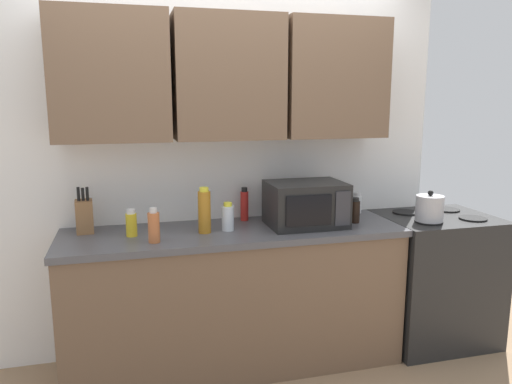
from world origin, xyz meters
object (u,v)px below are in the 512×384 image
bottle_white_jar (357,203)px  bottle_amber_vinegar (204,211)px  bottle_soy_dark (355,211)px  bottle_red_sauce (244,205)px  bottle_clear_tall (228,217)px  stove_range (434,278)px  bottle_spice_jar (154,227)px  microwave (306,204)px  kettle (430,208)px  bottle_yellow_mustard (131,224)px  knife_block (84,216)px

bottle_white_jar → bottle_amber_vinegar: bottle_amber_vinegar is taller
bottle_soy_dark → bottle_red_sauce: (-0.68, 0.24, 0.03)m
bottle_white_jar → bottle_clear_tall: bearing=-166.6°
stove_range → bottle_clear_tall: size_ratio=5.18×
bottle_white_jar → bottle_spice_jar: size_ratio=0.72×
stove_range → microwave: bearing=-180.0°
microwave → bottle_spice_jar: microwave is taller
kettle → microwave: bearing=170.2°
bottle_yellow_mustard → bottle_clear_tall: size_ratio=0.92×
kettle → bottle_white_jar: 0.51m
bottle_red_sauce → bottle_spice_jar: size_ratio=1.11×
bottle_yellow_mustard → bottle_amber_vinegar: 0.43m
stove_range → bottle_amber_vinegar: bearing=-179.7°
bottle_white_jar → bottle_red_sauce: 0.83m
bottle_clear_tall → bottle_soy_dark: bearing=-1.4°
knife_block → bottle_red_sauce: (1.01, 0.05, 0.00)m
bottle_white_jar → bottle_clear_tall: (-0.98, -0.23, 0.01)m
knife_block → bottle_spice_jar: knife_block is taller
microwave → knife_block: (-1.35, 0.18, -0.04)m
kettle → bottle_white_jar: (-0.33, 0.38, -0.03)m
microwave → bottle_red_sauce: bearing=146.4°
bottle_amber_vinegar → bottle_spice_jar: size_ratio=1.39×
stove_range → bottle_red_sauce: size_ratio=4.08×
bottle_soy_dark → bottle_white_jar: bottle_soy_dark is taller
bottle_yellow_mustard → bottle_red_sauce: bottle_red_sauce is taller
kettle → knife_block: 2.18m
bottle_red_sauce → bottle_spice_jar: 0.72m
stove_range → microwave: microwave is taller
bottle_yellow_mustard → bottle_spice_jar: size_ratio=0.81×
bottle_white_jar → bottle_amber_vinegar: 1.16m
bottle_soy_dark → bottle_amber_vinegar: bottle_amber_vinegar is taller
bottle_yellow_mustard → bottle_amber_vinegar: size_ratio=0.58×
bottle_amber_vinegar → bottle_red_sauce: 0.39m
knife_block → bottle_clear_tall: size_ratio=1.61×
bottle_soy_dark → bottle_white_jar: bearing=61.0°
kettle → bottle_white_jar: kettle is taller
bottle_red_sauce → knife_block: bearing=-177.0°
knife_block → bottle_yellow_mustard: knife_block is taller
bottle_yellow_mustard → bottle_clear_tall: bearing=-1.6°
stove_range → bottle_yellow_mustard: bottle_yellow_mustard is taller
stove_range → bottle_red_sauce: bottle_red_sauce is taller
microwave → bottle_amber_vinegar: size_ratio=1.72×
bottle_red_sauce → microwave: bearing=-33.6°
bottle_clear_tall → knife_block: bearing=168.7°
stove_range → bottle_clear_tall: bottle_clear_tall is taller
bottle_yellow_mustard → bottle_soy_dark: bottle_soy_dark is taller
bottle_clear_tall → bottle_spice_jar: 0.48m
bottle_amber_vinegar → bottle_white_jar: bearing=12.6°
bottle_yellow_mustard → bottle_clear_tall: (0.58, -0.02, 0.01)m
knife_block → bottle_amber_vinegar: bearing=-14.9°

